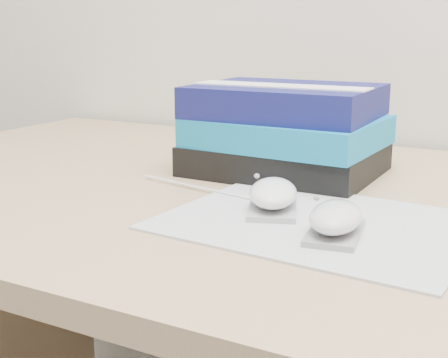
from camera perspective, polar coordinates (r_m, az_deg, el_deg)
The scene contains 7 objects.
desk at distance 0.97m, azimuth 10.94°, elevation -14.32°, with size 1.60×0.80×0.73m.
mousepad at distance 0.72m, azimuth 8.58°, elevation -3.94°, with size 0.34×0.26×0.00m, color #9F9FA7.
mouse_rear at distance 0.75m, azimuth 4.50°, elevation -1.51°, with size 0.09×0.12×0.04m.
mouse_front at distance 0.67m, azimuth 10.16°, elevation -3.66°, with size 0.07×0.11×0.04m.
usb_cable at distance 0.85m, azimuth -1.81°, elevation -0.89°, with size 0.00×0.00×0.23m, color white.
book_stack at distance 0.95m, azimuth 5.72°, elevation 4.47°, with size 0.28×0.22×0.14m.
pouch at distance 0.93m, azimuth 3.71°, elevation 3.55°, with size 0.13×0.09×0.11m.
Camera 1 is at (0.24, 0.82, 0.95)m, focal length 50.00 mm.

